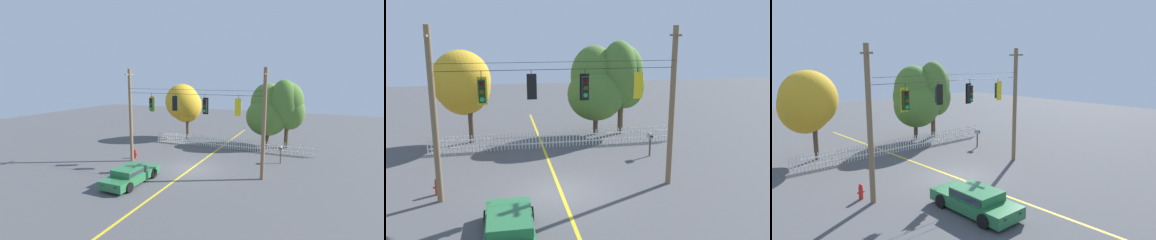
% 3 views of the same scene
% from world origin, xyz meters
% --- Properties ---
extents(ground, '(80.00, 80.00, 0.00)m').
position_xyz_m(ground, '(0.00, 0.00, 0.00)').
color(ground, '#4C4C4F').
extents(lane_centerline_stripe, '(0.16, 36.00, 0.01)m').
position_xyz_m(lane_centerline_stripe, '(0.00, 0.00, 0.00)').
color(lane_centerline_stripe, gold).
rests_on(lane_centerline_stripe, ground).
extents(signal_support_span, '(11.18, 1.10, 7.74)m').
position_xyz_m(signal_support_span, '(0.00, -0.00, 3.95)').
color(signal_support_span, brown).
rests_on(signal_support_span, ground).
extents(traffic_signal_northbound_secondary, '(0.43, 0.38, 1.50)m').
position_xyz_m(traffic_signal_northbound_secondary, '(-3.40, 0.01, 4.94)').
color(traffic_signal_northbound_secondary, black).
extents(traffic_signal_westbound_side, '(0.43, 0.38, 1.29)m').
position_xyz_m(traffic_signal_westbound_side, '(-1.26, -0.01, 5.10)').
color(traffic_signal_westbound_side, black).
extents(traffic_signal_eastbound_side, '(0.43, 0.38, 1.45)m').
position_xyz_m(traffic_signal_eastbound_side, '(1.16, 0.01, 4.98)').
color(traffic_signal_eastbound_side, black).
extents(traffic_signal_northbound_primary, '(0.43, 0.38, 1.41)m').
position_xyz_m(traffic_signal_northbound_primary, '(3.66, -0.01, 5.02)').
color(traffic_signal_northbound_primary, black).
extents(white_picket_fence, '(16.13, 0.06, 1.09)m').
position_xyz_m(white_picket_fence, '(0.87, 7.32, 0.55)').
color(white_picket_fence, white).
rests_on(white_picket_fence, ground).
extents(autumn_maple_near_fence, '(3.79, 4.35, 6.31)m').
position_xyz_m(autumn_maple_near_fence, '(-5.06, 9.54, 4.10)').
color(autumn_maple_near_fence, '#473828').
rests_on(autumn_maple_near_fence, ground).
extents(autumn_maple_mid, '(4.63, 4.47, 6.50)m').
position_xyz_m(autumn_maple_mid, '(4.28, 10.07, 3.67)').
color(autumn_maple_mid, '#473828').
rests_on(autumn_maple_mid, ground).
extents(autumn_oak_far_east, '(3.45, 2.94, 6.84)m').
position_xyz_m(autumn_oak_far_east, '(5.95, 9.62, 4.42)').
color(autumn_oak_far_east, brown).
rests_on(autumn_oak_far_east, ground).
extents(parked_car, '(1.96, 4.59, 1.15)m').
position_xyz_m(parked_car, '(-2.52, -4.22, 0.61)').
color(parked_car, '#286B3D').
rests_on(parked_car, ground).
extents(fire_hydrant, '(0.38, 0.22, 0.80)m').
position_xyz_m(fire_hydrant, '(-5.70, 0.82, 0.40)').
color(fire_hydrant, red).
rests_on(fire_hydrant, ground).
extents(roadside_mailbox, '(0.25, 0.44, 1.43)m').
position_xyz_m(roadside_mailbox, '(6.20, 4.35, 1.17)').
color(roadside_mailbox, brown).
rests_on(roadside_mailbox, ground).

